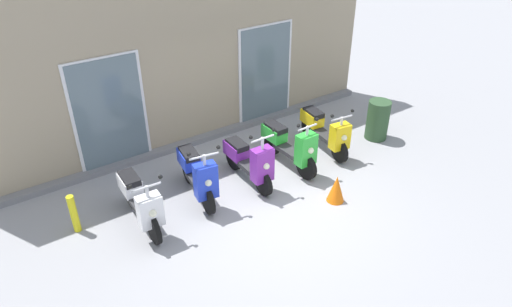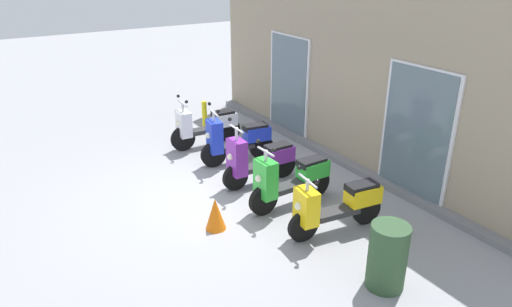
{
  "view_description": "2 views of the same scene",
  "coord_description": "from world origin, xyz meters",
  "px_view_note": "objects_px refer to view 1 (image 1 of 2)",
  "views": [
    {
      "loc": [
        -4.0,
        -5.22,
        5.1
      ],
      "look_at": [
        0.18,
        0.84,
        0.6
      ],
      "focal_mm": 32.3,
      "sensor_mm": 36.0,
      "label": 1
    },
    {
      "loc": [
        6.58,
        -3.26,
        3.93
      ],
      "look_at": [
        0.28,
        0.66,
        0.74
      ],
      "focal_mm": 32.71,
      "sensor_mm": 36.0,
      "label": 2
    }
  ],
  "objects_px": {
    "trash_bin": "(378,120)",
    "scooter_blue": "(197,174)",
    "scooter_yellow": "(325,130)",
    "traffic_cone": "(336,189)",
    "scooter_purple": "(249,160)",
    "scooter_green": "(289,145)",
    "scooter_white": "(140,200)",
    "curb_bollard": "(74,214)"
  },
  "relations": [
    {
      "from": "scooter_white",
      "to": "scooter_purple",
      "type": "relative_size",
      "value": 1.07
    },
    {
      "from": "traffic_cone",
      "to": "trash_bin",
      "type": "bearing_deg",
      "value": 27.31
    },
    {
      "from": "scooter_white",
      "to": "scooter_yellow",
      "type": "distance_m",
      "value": 4.17
    },
    {
      "from": "scooter_purple",
      "to": "traffic_cone",
      "type": "height_order",
      "value": "scooter_purple"
    },
    {
      "from": "curb_bollard",
      "to": "traffic_cone",
      "type": "xyz_separation_m",
      "value": [
        4.1,
        -1.83,
        -0.09
      ]
    },
    {
      "from": "scooter_white",
      "to": "curb_bollard",
      "type": "relative_size",
      "value": 2.34
    },
    {
      "from": "curb_bollard",
      "to": "scooter_yellow",
      "type": "bearing_deg",
      "value": -3.61
    },
    {
      "from": "scooter_blue",
      "to": "curb_bollard",
      "type": "distance_m",
      "value": 2.14
    },
    {
      "from": "scooter_white",
      "to": "scooter_purple",
      "type": "height_order",
      "value": "scooter_purple"
    },
    {
      "from": "scooter_blue",
      "to": "curb_bollard",
      "type": "height_order",
      "value": "scooter_blue"
    },
    {
      "from": "trash_bin",
      "to": "traffic_cone",
      "type": "height_order",
      "value": "trash_bin"
    },
    {
      "from": "scooter_yellow",
      "to": "traffic_cone",
      "type": "height_order",
      "value": "scooter_yellow"
    },
    {
      "from": "scooter_blue",
      "to": "scooter_green",
      "type": "distance_m",
      "value": 2.0
    },
    {
      "from": "curb_bollard",
      "to": "trash_bin",
      "type": "bearing_deg",
      "value": -5.46
    },
    {
      "from": "scooter_green",
      "to": "scooter_yellow",
      "type": "xyz_separation_m",
      "value": [
        1.03,
        0.12,
        -0.02
      ]
    },
    {
      "from": "scooter_white",
      "to": "traffic_cone",
      "type": "height_order",
      "value": "scooter_white"
    },
    {
      "from": "trash_bin",
      "to": "scooter_blue",
      "type": "bearing_deg",
      "value": 176.21
    },
    {
      "from": "scooter_white",
      "to": "scooter_yellow",
      "type": "relative_size",
      "value": 1.01
    },
    {
      "from": "traffic_cone",
      "to": "scooter_purple",
      "type": "bearing_deg",
      "value": 124.75
    },
    {
      "from": "scooter_purple",
      "to": "scooter_yellow",
      "type": "relative_size",
      "value": 0.94
    },
    {
      "from": "scooter_green",
      "to": "scooter_yellow",
      "type": "distance_m",
      "value": 1.04
    },
    {
      "from": "scooter_white",
      "to": "scooter_green",
      "type": "xyz_separation_m",
      "value": [
        3.14,
        0.0,
        0.01
      ]
    },
    {
      "from": "scooter_blue",
      "to": "scooter_green",
      "type": "bearing_deg",
      "value": -3.21
    },
    {
      "from": "scooter_green",
      "to": "traffic_cone",
      "type": "relative_size",
      "value": 3.13
    },
    {
      "from": "trash_bin",
      "to": "traffic_cone",
      "type": "xyz_separation_m",
      "value": [
        -2.35,
        -1.21,
        -0.18
      ]
    },
    {
      "from": "scooter_yellow",
      "to": "scooter_blue",
      "type": "bearing_deg",
      "value": -179.93
    },
    {
      "from": "scooter_purple",
      "to": "traffic_cone",
      "type": "relative_size",
      "value": 2.94
    },
    {
      "from": "traffic_cone",
      "to": "scooter_green",
      "type": "bearing_deg",
      "value": 89.58
    },
    {
      "from": "scooter_purple",
      "to": "curb_bollard",
      "type": "bearing_deg",
      "value": 171.93
    },
    {
      "from": "scooter_blue",
      "to": "trash_bin",
      "type": "bearing_deg",
      "value": -3.79
    },
    {
      "from": "scooter_purple",
      "to": "scooter_yellow",
      "type": "height_order",
      "value": "scooter_purple"
    },
    {
      "from": "scooter_blue",
      "to": "trash_bin",
      "type": "relative_size",
      "value": 1.75
    },
    {
      "from": "trash_bin",
      "to": "traffic_cone",
      "type": "bearing_deg",
      "value": -152.69
    },
    {
      "from": "scooter_white",
      "to": "scooter_blue",
      "type": "bearing_deg",
      "value": 5.78
    },
    {
      "from": "scooter_purple",
      "to": "curb_bollard",
      "type": "relative_size",
      "value": 2.18
    },
    {
      "from": "scooter_blue",
      "to": "scooter_purple",
      "type": "relative_size",
      "value": 1.01
    },
    {
      "from": "scooter_yellow",
      "to": "traffic_cone",
      "type": "relative_size",
      "value": 3.12
    },
    {
      "from": "trash_bin",
      "to": "curb_bollard",
      "type": "xyz_separation_m",
      "value": [
        -6.45,
        0.62,
        -0.09
      ]
    },
    {
      "from": "scooter_purple",
      "to": "scooter_yellow",
      "type": "bearing_deg",
      "value": 3.44
    },
    {
      "from": "scooter_blue",
      "to": "curb_bollard",
      "type": "xyz_separation_m",
      "value": [
        -2.11,
        0.33,
        -0.16
      ]
    },
    {
      "from": "scooter_yellow",
      "to": "trash_bin",
      "type": "xyz_separation_m",
      "value": [
        1.3,
        -0.29,
        -0.03
      ]
    },
    {
      "from": "scooter_purple",
      "to": "trash_bin",
      "type": "distance_m",
      "value": 3.31
    }
  ]
}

